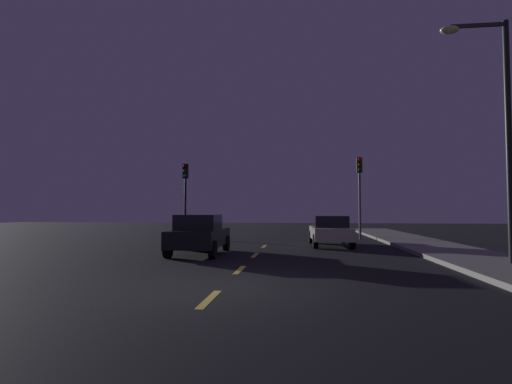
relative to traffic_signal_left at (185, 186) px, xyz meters
name	(u,v)px	position (x,y,z in m)	size (l,w,h in m)	color
ground_plane	(257,253)	(5.38, -8.48, -3.23)	(80.00, 80.00, 0.00)	black
sidewalk_curb_right	(458,254)	(12.88, -8.48, -3.15)	(3.00, 40.00, 0.15)	gray
lane_stripe_nearest	(209,299)	(5.38, -16.68, -3.22)	(0.16, 1.60, 0.01)	#EACC4C
lane_stripe_second	(240,270)	(5.38, -12.88, -3.22)	(0.16, 1.60, 0.01)	#EACC4C
lane_stripe_third	(255,255)	(5.38, -9.08, -3.22)	(0.16, 1.60, 0.01)	#EACC4C
lane_stripe_fourth	(264,246)	(5.38, -5.28, -3.22)	(0.16, 1.60, 0.01)	#EACC4C
traffic_signal_left	(185,186)	(0.00, 0.00, 0.00)	(0.32, 0.38, 4.58)	black
traffic_signal_right	(360,182)	(10.56, 0.00, 0.16)	(0.32, 0.38, 4.83)	#4C4C51
car_stopped_ahead	(330,230)	(8.48, -4.69, -2.50)	(1.95, 4.20, 1.43)	beige
car_adjacent_lane	(199,234)	(3.22, -9.01, -2.46)	(1.88, 3.98, 1.52)	black
street_lamp_right	(497,118)	(12.89, -11.72, 1.18)	(1.96, 0.36, 7.32)	black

